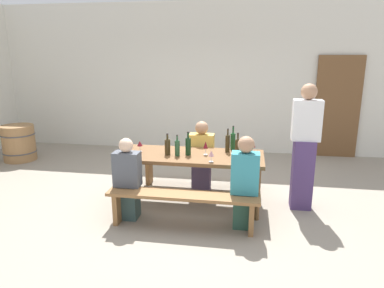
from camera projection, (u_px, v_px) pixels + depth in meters
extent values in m
plane|color=gray|center=(192.00, 204.00, 5.06)|extent=(24.00, 24.00, 0.00)
cube|color=silver|center=(215.00, 78.00, 7.59)|extent=(14.00, 0.20, 3.20)
cube|color=brown|center=(337.00, 107.00, 7.18)|extent=(0.90, 0.06, 2.10)
cube|color=brown|center=(192.00, 156.00, 4.88)|extent=(1.99, 0.82, 0.05)
cylinder|color=brown|center=(122.00, 186.00, 4.78)|extent=(0.07, 0.07, 0.70)
cylinder|color=brown|center=(257.00, 195.00, 4.49)|extent=(0.07, 0.07, 0.70)
cylinder|color=brown|center=(138.00, 170.00, 5.45)|extent=(0.07, 0.07, 0.70)
cylinder|color=brown|center=(257.00, 177.00, 5.16)|extent=(0.07, 0.07, 0.70)
cube|color=olive|center=(183.00, 195.00, 4.27)|extent=(1.89, 0.30, 0.04)
cube|color=olive|center=(118.00, 207.00, 4.46)|extent=(0.06, 0.24, 0.41)
cube|color=olive|center=(251.00, 217.00, 4.20)|extent=(0.06, 0.24, 0.41)
cube|color=olive|center=(199.00, 161.00, 5.63)|extent=(1.89, 0.30, 0.04)
cube|color=olive|center=(149.00, 172.00, 5.82)|extent=(0.06, 0.24, 0.41)
cube|color=olive|center=(251.00, 177.00, 5.55)|extent=(0.06, 0.24, 0.41)
cylinder|color=#143319|center=(188.00, 147.00, 4.82)|extent=(0.08, 0.08, 0.24)
cylinder|color=#143319|center=(188.00, 136.00, 4.78)|extent=(0.03, 0.03, 0.08)
cylinder|color=black|center=(188.00, 132.00, 4.76)|extent=(0.03, 0.03, 0.01)
cylinder|color=#332814|center=(168.00, 147.00, 4.83)|extent=(0.08, 0.08, 0.22)
cylinder|color=#332814|center=(167.00, 137.00, 4.79)|extent=(0.03, 0.03, 0.07)
cylinder|color=black|center=(167.00, 134.00, 4.78)|extent=(0.03, 0.03, 0.01)
cylinder|color=#194723|center=(233.00, 141.00, 5.09)|extent=(0.07, 0.07, 0.24)
cylinder|color=#194723|center=(233.00, 130.00, 5.05)|extent=(0.02, 0.02, 0.10)
cylinder|color=black|center=(233.00, 126.00, 5.03)|extent=(0.03, 0.03, 0.01)
cylinder|color=#234C2D|center=(177.00, 148.00, 4.78)|extent=(0.07, 0.07, 0.21)
cylinder|color=#234C2D|center=(177.00, 138.00, 4.74)|extent=(0.02, 0.02, 0.07)
cylinder|color=black|center=(177.00, 135.00, 4.73)|extent=(0.03, 0.03, 0.01)
cylinder|color=#332814|center=(238.00, 147.00, 4.82)|extent=(0.07, 0.07, 0.22)
cylinder|color=#332814|center=(238.00, 137.00, 4.78)|extent=(0.02, 0.02, 0.09)
cylinder|color=black|center=(238.00, 133.00, 4.77)|extent=(0.03, 0.03, 0.01)
cylinder|color=#332814|center=(228.00, 144.00, 4.96)|extent=(0.07, 0.07, 0.25)
cylinder|color=#332814|center=(228.00, 132.00, 4.92)|extent=(0.02, 0.02, 0.08)
cylinder|color=black|center=(228.00, 129.00, 4.91)|extent=(0.03, 0.03, 0.01)
cylinder|color=silver|center=(253.00, 151.00, 5.01)|extent=(0.06, 0.06, 0.01)
cylinder|color=silver|center=(253.00, 149.00, 5.00)|extent=(0.01, 0.01, 0.06)
cone|color=maroon|center=(253.00, 144.00, 4.98)|extent=(0.07, 0.07, 0.09)
cylinder|color=silver|center=(211.00, 162.00, 4.53)|extent=(0.06, 0.06, 0.01)
cylinder|color=silver|center=(211.00, 159.00, 4.52)|extent=(0.01, 0.01, 0.07)
cone|color=#D18C93|center=(211.00, 153.00, 4.50)|extent=(0.07, 0.07, 0.08)
cylinder|color=silver|center=(205.00, 154.00, 4.86)|extent=(0.06, 0.06, 0.01)
cylinder|color=silver|center=(206.00, 151.00, 4.84)|extent=(0.01, 0.01, 0.09)
cone|color=maroon|center=(206.00, 145.00, 4.82)|extent=(0.06, 0.06, 0.10)
cylinder|color=silver|center=(140.00, 151.00, 5.02)|extent=(0.06, 0.06, 0.01)
cylinder|color=silver|center=(140.00, 149.00, 5.01)|extent=(0.01, 0.01, 0.08)
cone|color=maroon|center=(140.00, 144.00, 4.99)|extent=(0.08, 0.08, 0.07)
cube|color=#314847|center=(129.00, 202.00, 4.59)|extent=(0.25, 0.24, 0.45)
cube|color=#4C515B|center=(127.00, 169.00, 4.48)|extent=(0.34, 0.20, 0.45)
sphere|color=beige|center=(126.00, 145.00, 4.40)|extent=(0.18, 0.18, 0.18)
cube|color=#294F40|center=(244.00, 210.00, 4.35)|extent=(0.25, 0.24, 0.45)
cube|color=teal|center=(245.00, 173.00, 4.23)|extent=(0.34, 0.20, 0.52)
sphere|color=#A87A5B|center=(246.00, 145.00, 4.14)|extent=(0.20, 0.20, 0.20)
cube|color=#4B3C5B|center=(201.00, 176.00, 5.53)|extent=(0.29, 0.24, 0.45)
cube|color=gold|center=(202.00, 149.00, 5.42)|extent=(0.38, 0.20, 0.47)
sphere|color=#A87A5B|center=(202.00, 128.00, 5.33)|extent=(0.20, 0.20, 0.20)
cube|color=#493366|center=(302.00, 174.00, 4.83)|extent=(0.28, 0.24, 0.98)
cube|color=silver|center=(307.00, 120.00, 4.64)|extent=(0.37, 0.20, 0.55)
sphere|color=#A87A5B|center=(309.00, 92.00, 4.54)|extent=(0.21, 0.21, 0.21)
cylinder|color=#9E7247|center=(19.00, 143.00, 7.08)|extent=(0.63, 0.63, 0.72)
torus|color=#4C4C51|center=(18.00, 134.00, 7.03)|extent=(0.66, 0.66, 0.02)
torus|color=#4C4C51|center=(20.00, 151.00, 7.12)|extent=(0.66, 0.66, 0.02)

